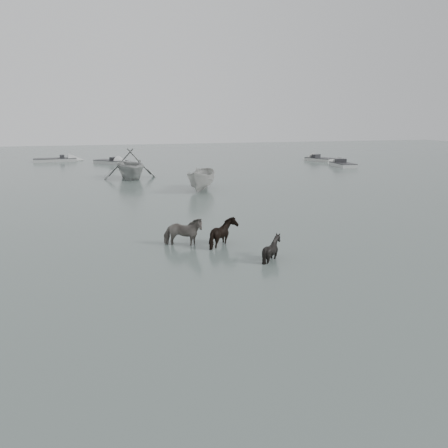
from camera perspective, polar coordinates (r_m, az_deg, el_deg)
The scene contains 10 objects.
ground at distance 16.65m, azimuth -3.31°, elevation -3.57°, with size 140.00×140.00×0.00m, color #4E5D57.
pony_pinto at distance 17.25m, azimuth -5.41°, elevation -0.64°, with size 0.73×1.61×1.36m, color black.
pony_dark at distance 17.16m, azimuth 0.01°, elevation -0.73°, with size 1.31×1.12×1.32m, color black.
pony_black at distance 15.61m, azimuth 6.28°, elevation -2.52°, with size 0.96×1.08×1.20m, color black.
rowboat_trail at distance 37.26m, azimuth -12.15°, elevation 7.85°, with size 4.36×5.06×2.66m, color #A7AAA7.
boat_small at distance 30.60m, azimuth -2.92°, elevation 5.95°, with size 1.59×4.22×1.63m, color #AAAAA6.
skiff_port at distance 47.37m, azimuth 15.28°, elevation 7.71°, with size 4.76×1.60×0.75m, color #AEB1AE, non-canonical shape.
skiff_mid at distance 50.32m, azimuth -14.59°, elevation 8.07°, with size 5.20×1.60×0.75m, color #AEB0AE, non-canonical shape.
skiff_star at distance 52.90m, azimuth 12.44°, elevation 8.45°, with size 4.56×1.60×0.75m, color #B2B3AE, non-canonical shape.
skiff_far at distance 54.69m, azimuth -21.21°, elevation 8.01°, with size 6.48×1.60×0.75m, color #9D9F9D, non-canonical shape.
Camera 1 is at (-3.52, -15.50, 4.94)m, focal length 35.00 mm.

